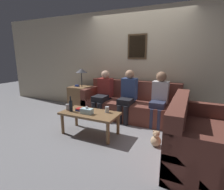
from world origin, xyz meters
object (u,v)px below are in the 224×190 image
wine_bottle (71,106)px  person_left (103,92)px  couch_main (130,105)px  person_right (159,96)px  coffee_table (90,115)px  person_middle (128,94)px  teddy_bear (156,139)px  couch_side (196,139)px  drinking_glass (107,110)px

wine_bottle → person_left: bearing=84.7°
couch_main → person_left: (-0.66, -0.16, 0.30)m
couch_main → person_right: size_ratio=1.96×
wine_bottle → person_left: person_left is taller
coffee_table → person_middle: bearing=68.8°
person_left → person_right: bearing=1.6°
person_left → coffee_table: bearing=-75.8°
coffee_table → couch_main: bearing=71.4°
couch_main → person_right: (0.69, -0.12, 0.33)m
person_left → person_right: 1.35m
teddy_bear → couch_side: bearing=-10.7°
couch_side → person_left: size_ratio=1.44×
couch_side → person_left: 2.38m
couch_main → person_middle: bearing=-92.8°
coffee_table → teddy_bear: size_ratio=3.99×
coffee_table → wine_bottle: wine_bottle is taller
couch_side → wine_bottle: 2.22m
drinking_glass → person_right: size_ratio=0.10×
wine_bottle → drinking_glass: size_ratio=2.65×
couch_main → coffee_table: 1.25m
drinking_glass → person_middle: 0.88m
person_right → teddy_bear: 1.13m
person_left → couch_main: bearing=13.6°
drinking_glass → couch_side: bearing=-6.9°
coffee_table → person_right: (1.09, 1.06, 0.26)m
drinking_glass → teddy_bear: 1.03m
drinking_glass → teddy_bear: (0.96, -0.08, -0.37)m
couch_side → person_right: person_right is taller
couch_main → person_left: person_left is taller
person_middle → couch_side: bearing=-36.0°
couch_side → teddy_bear: couch_side is taller
coffee_table → teddy_bear: (1.25, 0.07, -0.25)m
person_left → teddy_bear: 1.86m
person_middle → person_left: bearing=178.4°
coffee_table → wine_bottle: (-0.37, -0.10, 0.17)m
drinking_glass → teddy_bear: drinking_glass is taller
drinking_glass → person_middle: bearing=83.8°
person_middle → wine_bottle: bearing=-124.3°
coffee_table → drinking_glass: bearing=25.7°
person_middle → coffee_table: bearing=-111.2°
coffee_table → drinking_glass: 0.35m
couch_main → coffee_table: (-0.40, -1.19, 0.06)m
couch_side → person_right: (-0.75, 1.11, 0.33)m
couch_side → teddy_bear: (-0.59, 0.11, -0.19)m
couch_side → wine_bottle: bearing=91.4°
drinking_glass → person_left: bearing=122.2°
coffee_table → teddy_bear: coffee_table is taller
wine_bottle → person_right: size_ratio=0.26×
wine_bottle → person_middle: person_middle is taller
wine_bottle → couch_main: bearing=59.2°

